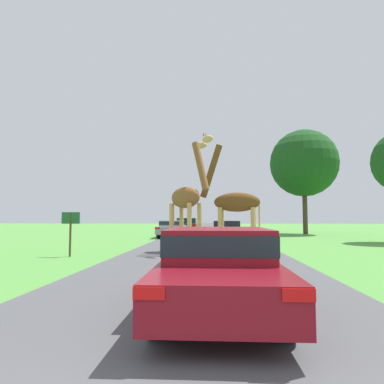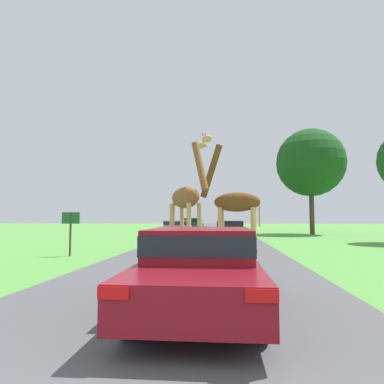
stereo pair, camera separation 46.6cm
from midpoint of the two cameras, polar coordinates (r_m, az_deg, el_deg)
road at (r=31.15m, az=2.18°, el=-6.96°), size 6.59×120.00×0.00m
giraffe_near_road at (r=14.68m, az=-1.70°, el=-1.23°), size 2.11×2.16×4.97m
giraffe_companion at (r=14.72m, az=5.90°, el=-1.75°), size 2.88×1.00×4.99m
car_lead_maroon at (r=5.76m, az=2.02°, el=-11.97°), size 1.78×4.63×1.30m
car_queue_right at (r=31.12m, az=-1.29°, el=-5.56°), size 1.83×4.29×1.42m
car_queue_left at (r=21.67m, az=5.12°, el=-6.35°), size 1.75×4.16×1.26m
car_far_ahead at (r=25.53m, az=-3.85°, el=-6.01°), size 1.87×4.37×1.25m
tree_right_cluster at (r=32.15m, az=17.76°, el=4.59°), size 5.98×5.98×9.31m
sign_post at (r=13.93m, az=-20.50°, el=-5.26°), size 0.70×0.08×1.68m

